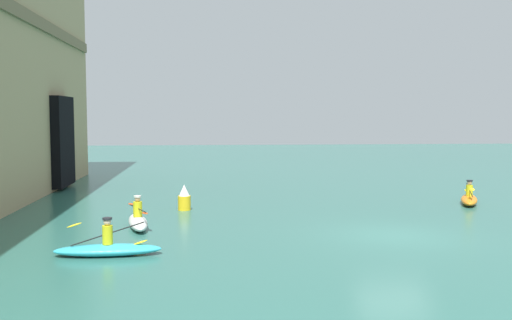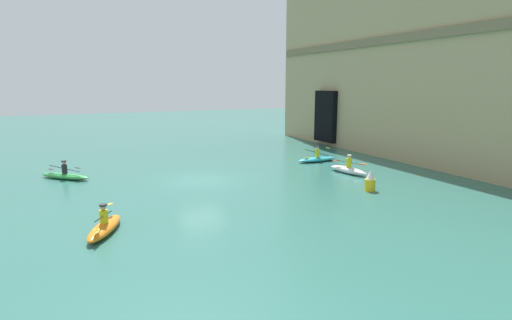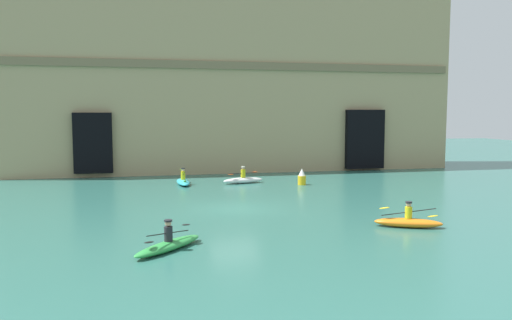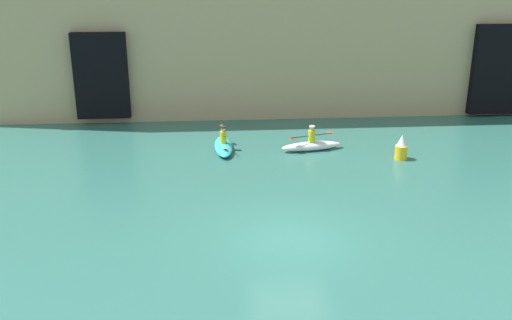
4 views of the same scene
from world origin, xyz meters
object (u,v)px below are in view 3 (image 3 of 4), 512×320
at_px(kayak_green, 169,244).
at_px(kayak_cyan, 183,181).
at_px(kayak_orange, 408,222).
at_px(marker_buoy, 302,177).
at_px(kayak_white, 243,180).

bearing_deg(kayak_green, kayak_cyan, 37.63).
xyz_separation_m(kayak_orange, marker_buoy, (-0.53, 13.14, 0.27)).
relative_size(kayak_orange, marker_buoy, 2.58).
relative_size(kayak_green, kayak_cyan, 0.93).
xyz_separation_m(kayak_orange, kayak_white, (-4.31, 14.70, 0.02)).
distance_m(kayak_orange, marker_buoy, 13.15).
height_order(kayak_green, kayak_cyan, kayak_cyan).
bearing_deg(kayak_orange, kayak_cyan, 143.81).
relative_size(kayak_green, marker_buoy, 2.61).
relative_size(kayak_white, kayak_cyan, 0.95).
height_order(kayak_cyan, marker_buoy, kayak_cyan).
bearing_deg(kayak_cyan, kayak_white, -97.01).
bearing_deg(kayak_white, kayak_orange, -84.19).
relative_size(kayak_white, kayak_green, 1.02).
height_order(kayak_white, marker_buoy, kayak_white).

